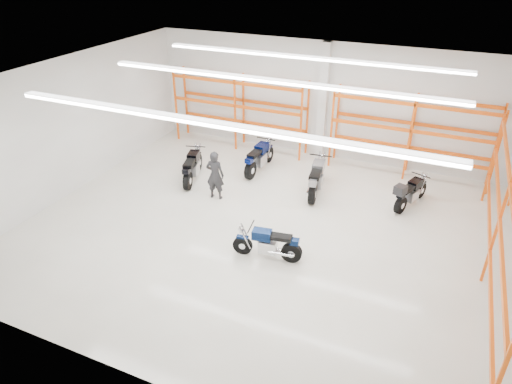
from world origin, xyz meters
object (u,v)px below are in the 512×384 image
at_px(motorcycle_back_d, 409,194).
at_px(standing_man, 215,175).
at_px(motorcycle_back_a, 192,168).
at_px(structural_column, 323,102).
at_px(motorcycle_back_b, 259,159).
at_px(motorcycle_back_c, 316,179).
at_px(motorcycle_main, 270,245).

relative_size(motorcycle_back_d, standing_man, 1.16).
relative_size(motorcycle_back_a, structural_column, 0.48).
bearing_deg(structural_column, standing_man, -115.15).
bearing_deg(motorcycle_back_a, motorcycle_back_b, 41.28).
relative_size(motorcycle_back_c, standing_man, 1.38).
bearing_deg(standing_man, motorcycle_back_a, -36.22).
bearing_deg(motorcycle_main, motorcycle_back_d, 54.65).
distance_m(motorcycle_back_d, structural_column, 5.03).
xyz_separation_m(motorcycle_back_b, motorcycle_back_d, (5.53, -0.49, -0.02)).
bearing_deg(motorcycle_back_b, motorcycle_back_c, -17.44).
height_order(motorcycle_back_a, standing_man, standing_man).
relative_size(motorcycle_main, motorcycle_back_b, 0.86).
relative_size(motorcycle_main, standing_man, 1.14).
bearing_deg(motorcycle_back_a, structural_column, 47.56).
xyz_separation_m(motorcycle_main, motorcycle_back_d, (3.09, 4.36, 0.05)).
height_order(motorcycle_back_b, standing_man, standing_man).
xyz_separation_m(motorcycle_back_c, standing_man, (-3.01, -1.67, 0.31)).
xyz_separation_m(motorcycle_back_a, standing_man, (1.38, -0.79, 0.34)).
height_order(motorcycle_back_b, motorcycle_back_d, motorcycle_back_b).
relative_size(standing_man, structural_column, 0.38).
height_order(motorcycle_back_a, motorcycle_back_b, motorcycle_back_b).
bearing_deg(motorcycle_back_a, motorcycle_back_d, 8.98).
bearing_deg(motorcycle_back_b, standing_man, -101.82).
xyz_separation_m(motorcycle_main, motorcycle_back_c, (0.06, 4.06, 0.10)).
distance_m(motorcycle_main, motorcycle_back_b, 5.42).
bearing_deg(motorcycle_back_b, structural_column, 53.11).
relative_size(motorcycle_back_c, structural_column, 0.52).
height_order(motorcycle_main, motorcycle_back_a, motorcycle_back_a).
bearing_deg(standing_man, motorcycle_back_d, -168.21).
height_order(motorcycle_back_d, structural_column, structural_column).
distance_m(motorcycle_main, motorcycle_back_a, 5.37).
bearing_deg(structural_column, motorcycle_back_c, -75.50).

